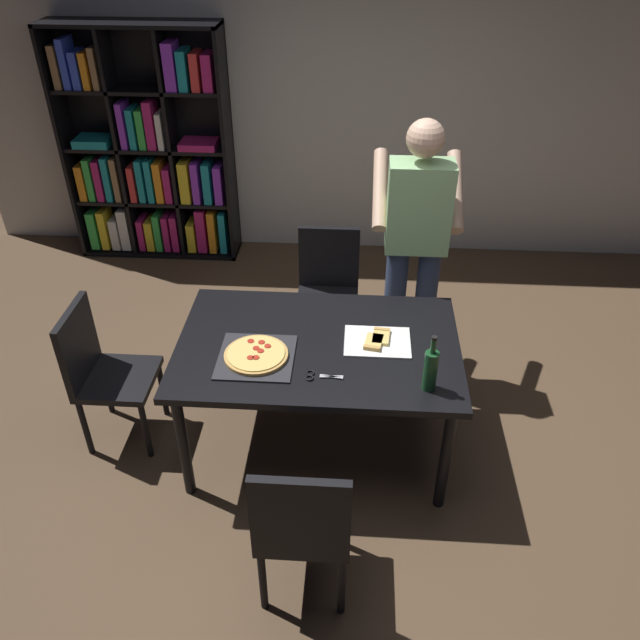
{
  "coord_description": "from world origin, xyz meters",
  "views": [
    {
      "loc": [
        0.19,
        -2.76,
        2.83
      ],
      "look_at": [
        0.0,
        0.15,
        0.8
      ],
      "focal_mm": 35.61,
      "sensor_mm": 36.0,
      "label": 1
    }
  ],
  "objects_px": {
    "dining_table": "(318,354)",
    "wine_bottle": "(430,369)",
    "kitchen_scissors": "(318,376)",
    "chair_near_camera": "(303,522)",
    "pepperoni_pizza_on_tray": "(256,355)",
    "chair_far_side": "(328,285)",
    "chair_left_end": "(101,367)",
    "person_serving_pizza": "(416,240)",
    "bookshelf": "(150,156)"
  },
  "relations": [
    {
      "from": "chair_near_camera",
      "to": "bookshelf",
      "type": "bearing_deg",
      "value": 115.46
    },
    {
      "from": "kitchen_scissors",
      "to": "person_serving_pizza",
      "type": "bearing_deg",
      "value": 63.12
    },
    {
      "from": "chair_near_camera",
      "to": "chair_left_end",
      "type": "xyz_separation_m",
      "value": [
        -1.26,
        0.99,
        0.0
      ]
    },
    {
      "from": "chair_left_end",
      "to": "chair_far_side",
      "type": "bearing_deg",
      "value": 38.31
    },
    {
      "from": "bookshelf",
      "to": "wine_bottle",
      "type": "height_order",
      "value": "bookshelf"
    },
    {
      "from": "chair_near_camera",
      "to": "bookshelf",
      "type": "xyz_separation_m",
      "value": [
        -1.6,
        3.36,
        0.37
      ]
    },
    {
      "from": "person_serving_pizza",
      "to": "pepperoni_pizza_on_tray",
      "type": "height_order",
      "value": "person_serving_pizza"
    },
    {
      "from": "chair_near_camera",
      "to": "person_serving_pizza",
      "type": "bearing_deg",
      "value": 72.65
    },
    {
      "from": "kitchen_scissors",
      "to": "chair_left_end",
      "type": "bearing_deg",
      "value": 167.45
    },
    {
      "from": "bookshelf",
      "to": "pepperoni_pizza_on_tray",
      "type": "xyz_separation_m",
      "value": [
        1.28,
        -2.52,
        -0.12
      ]
    },
    {
      "from": "pepperoni_pizza_on_tray",
      "to": "chair_far_side",
      "type": "bearing_deg",
      "value": 74.44
    },
    {
      "from": "dining_table",
      "to": "kitchen_scissors",
      "type": "relative_size",
      "value": 7.96
    },
    {
      "from": "dining_table",
      "to": "person_serving_pizza",
      "type": "relative_size",
      "value": 0.88
    },
    {
      "from": "pepperoni_pizza_on_tray",
      "to": "wine_bottle",
      "type": "bearing_deg",
      "value": -11.67
    },
    {
      "from": "chair_near_camera",
      "to": "chair_far_side",
      "type": "bearing_deg",
      "value": 90.0
    },
    {
      "from": "chair_far_side",
      "to": "kitchen_scissors",
      "type": "relative_size",
      "value": 4.65
    },
    {
      "from": "bookshelf",
      "to": "kitchen_scissors",
      "type": "bearing_deg",
      "value": -58.64
    },
    {
      "from": "chair_left_end",
      "to": "wine_bottle",
      "type": "xyz_separation_m",
      "value": [
        1.83,
        -0.33,
        0.36
      ]
    },
    {
      "from": "chair_left_end",
      "to": "pepperoni_pizza_on_tray",
      "type": "bearing_deg",
      "value": -9.04
    },
    {
      "from": "person_serving_pizza",
      "to": "chair_left_end",
      "type": "bearing_deg",
      "value": -156.87
    },
    {
      "from": "dining_table",
      "to": "wine_bottle",
      "type": "relative_size",
      "value": 4.88
    },
    {
      "from": "pepperoni_pizza_on_tray",
      "to": "wine_bottle",
      "type": "xyz_separation_m",
      "value": [
        0.89,
        -0.18,
        0.1
      ]
    },
    {
      "from": "kitchen_scissors",
      "to": "bookshelf",
      "type": "bearing_deg",
      "value": 121.36
    },
    {
      "from": "person_serving_pizza",
      "to": "chair_far_side",
      "type": "bearing_deg",
      "value": 158.23
    },
    {
      "from": "kitchen_scissors",
      "to": "pepperoni_pizza_on_tray",
      "type": "bearing_deg",
      "value": 158.15
    },
    {
      "from": "chair_far_side",
      "to": "wine_bottle",
      "type": "distance_m",
      "value": 1.49
    },
    {
      "from": "chair_left_end",
      "to": "kitchen_scissors",
      "type": "bearing_deg",
      "value": -12.55
    },
    {
      "from": "chair_left_end",
      "to": "bookshelf",
      "type": "relative_size",
      "value": 0.46
    },
    {
      "from": "chair_near_camera",
      "to": "kitchen_scissors",
      "type": "xyz_separation_m",
      "value": [
        0.02,
        0.71,
        0.24
      ]
    },
    {
      "from": "person_serving_pizza",
      "to": "pepperoni_pizza_on_tray",
      "type": "distance_m",
      "value": 1.29
    },
    {
      "from": "bookshelf",
      "to": "kitchen_scissors",
      "type": "relative_size",
      "value": 10.07
    },
    {
      "from": "chair_near_camera",
      "to": "kitchen_scissors",
      "type": "relative_size",
      "value": 4.65
    },
    {
      "from": "dining_table",
      "to": "chair_left_end",
      "type": "xyz_separation_m",
      "value": [
        -1.26,
        0.0,
        -0.17
      ]
    },
    {
      "from": "dining_table",
      "to": "person_serving_pizza",
      "type": "xyz_separation_m",
      "value": [
        0.55,
        0.77,
        0.32
      ]
    },
    {
      "from": "bookshelf",
      "to": "person_serving_pizza",
      "type": "height_order",
      "value": "bookshelf"
    },
    {
      "from": "kitchen_scissors",
      "to": "chair_near_camera",
      "type": "bearing_deg",
      "value": -91.32
    },
    {
      "from": "dining_table",
      "to": "pepperoni_pizza_on_tray",
      "type": "xyz_separation_m",
      "value": [
        -0.32,
        -0.15,
        0.09
      ]
    },
    {
      "from": "chair_left_end",
      "to": "kitchen_scissors",
      "type": "xyz_separation_m",
      "value": [
        1.27,
        -0.28,
        0.24
      ]
    },
    {
      "from": "pepperoni_pizza_on_tray",
      "to": "chair_left_end",
      "type": "bearing_deg",
      "value": 170.96
    },
    {
      "from": "chair_near_camera",
      "to": "chair_left_end",
      "type": "height_order",
      "value": "same"
    },
    {
      "from": "chair_left_end",
      "to": "person_serving_pizza",
      "type": "xyz_separation_m",
      "value": [
        1.81,
        0.77,
        0.49
      ]
    },
    {
      "from": "bookshelf",
      "to": "person_serving_pizza",
      "type": "xyz_separation_m",
      "value": [
        2.15,
        -1.6,
        0.11
      ]
    },
    {
      "from": "pepperoni_pizza_on_tray",
      "to": "chair_near_camera",
      "type": "bearing_deg",
      "value": -69.34
    },
    {
      "from": "chair_left_end",
      "to": "kitchen_scissors",
      "type": "relative_size",
      "value": 4.65
    },
    {
      "from": "chair_near_camera",
      "to": "dining_table",
      "type": "bearing_deg",
      "value": 90.0
    },
    {
      "from": "dining_table",
      "to": "kitchen_scissors",
      "type": "distance_m",
      "value": 0.29
    },
    {
      "from": "chair_far_side",
      "to": "wine_bottle",
      "type": "bearing_deg",
      "value": -66.69
    },
    {
      "from": "wine_bottle",
      "to": "bookshelf",
      "type": "bearing_deg",
      "value": 128.78
    },
    {
      "from": "bookshelf",
      "to": "pepperoni_pizza_on_tray",
      "type": "distance_m",
      "value": 2.83
    },
    {
      "from": "bookshelf",
      "to": "pepperoni_pizza_on_tray",
      "type": "height_order",
      "value": "bookshelf"
    }
  ]
}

